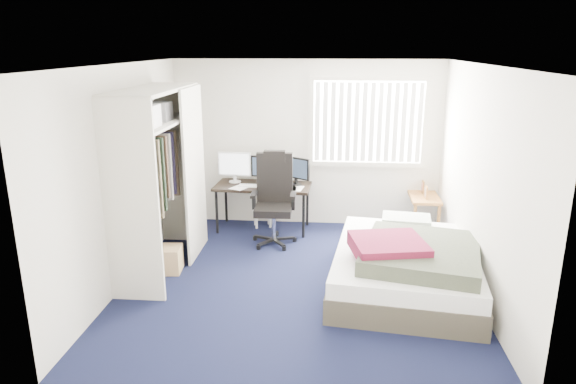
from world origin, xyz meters
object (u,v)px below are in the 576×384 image
Objects in this scene: office_chair at (274,208)px; bed at (406,264)px; desk at (263,182)px; nightstand at (423,199)px.

office_chair reaches higher than bed.
desk is 1.75× the size of nightstand.
office_chair is at bearing 141.58° from bed.
nightstand is 0.36× the size of bed.
bed is (-0.49, -1.92, -0.21)m from nightstand.
nightstand reaches higher than bed.
office_chair reaches higher than desk.
desk is at bearing 135.84° from bed.
nightstand is at bearing 15.53° from office_chair.
desk is at bearing -177.76° from nightstand.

